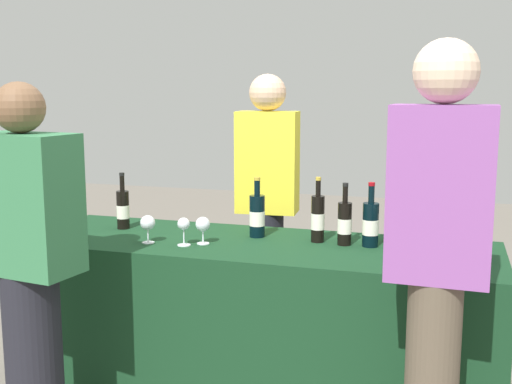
# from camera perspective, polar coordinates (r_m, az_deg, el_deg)

# --- Properties ---
(tasting_table) EXTENTS (2.32, 0.73, 0.76)m
(tasting_table) POSITION_cam_1_polar(r_m,az_deg,el_deg) (3.23, -0.00, -11.13)
(tasting_table) COLOR #14381E
(tasting_table) RESTS_ON ground_plane
(wine_bottle_0) EXTENTS (0.07, 0.07, 0.30)m
(wine_bottle_0) POSITION_cam_1_polar(r_m,az_deg,el_deg) (3.48, -11.85, -1.49)
(wine_bottle_0) COLOR black
(wine_bottle_0) RESTS_ON tasting_table
(wine_bottle_1) EXTENTS (0.08, 0.08, 0.31)m
(wine_bottle_1) POSITION_cam_1_polar(r_m,az_deg,el_deg) (3.21, 0.10, -2.11)
(wine_bottle_1) COLOR black
(wine_bottle_1) RESTS_ON tasting_table
(wine_bottle_2) EXTENTS (0.07, 0.07, 0.32)m
(wine_bottle_2) POSITION_cam_1_polar(r_m,az_deg,el_deg) (3.12, 5.56, -2.36)
(wine_bottle_2) COLOR black
(wine_bottle_2) RESTS_ON tasting_table
(wine_bottle_3) EXTENTS (0.07, 0.07, 0.30)m
(wine_bottle_3) POSITION_cam_1_polar(r_m,az_deg,el_deg) (3.07, 7.96, -2.76)
(wine_bottle_3) COLOR black
(wine_bottle_3) RESTS_ON tasting_table
(wine_bottle_4) EXTENTS (0.08, 0.08, 0.31)m
(wine_bottle_4) POSITION_cam_1_polar(r_m,az_deg,el_deg) (3.06, 10.24, -2.83)
(wine_bottle_4) COLOR black
(wine_bottle_4) RESTS_ON tasting_table
(wine_bottle_5) EXTENTS (0.08, 0.08, 0.32)m
(wine_bottle_5) POSITION_cam_1_polar(r_m,az_deg,el_deg) (3.14, 12.41, -2.41)
(wine_bottle_5) COLOR black
(wine_bottle_5) RESTS_ON tasting_table
(wine_glass_0) EXTENTS (0.07, 0.07, 0.14)m
(wine_glass_0) POSITION_cam_1_polar(r_m,az_deg,el_deg) (3.13, -9.69, -2.81)
(wine_glass_0) COLOR silver
(wine_glass_0) RESTS_ON tasting_table
(wine_glass_1) EXTENTS (0.06, 0.06, 0.14)m
(wine_glass_1) POSITION_cam_1_polar(r_m,az_deg,el_deg) (3.05, -6.51, -3.01)
(wine_glass_1) COLOR silver
(wine_glass_1) RESTS_ON tasting_table
(wine_glass_2) EXTENTS (0.07, 0.07, 0.13)m
(wine_glass_2) POSITION_cam_1_polar(r_m,az_deg,el_deg) (3.08, -4.79, -2.97)
(wine_glass_2) COLOR silver
(wine_glass_2) RESTS_ON tasting_table
(wine_glass_3) EXTENTS (0.07, 0.07, 0.14)m
(wine_glass_3) POSITION_cam_1_polar(r_m,az_deg,el_deg) (2.85, 13.67, -4.06)
(wine_glass_3) COLOR silver
(wine_glass_3) RESTS_ON tasting_table
(ice_bucket) EXTENTS (0.24, 0.24, 0.19)m
(ice_bucket) POSITION_cam_1_polar(r_m,az_deg,el_deg) (2.99, 16.40, -3.67)
(ice_bucket) COLOR silver
(ice_bucket) RESTS_ON tasting_table
(server_pouring) EXTENTS (0.37, 0.22, 1.59)m
(server_pouring) POSITION_cam_1_polar(r_m,az_deg,el_deg) (3.74, 1.03, -0.47)
(server_pouring) COLOR black
(server_pouring) RESTS_ON ground_plane
(guest_0) EXTENTS (0.46, 0.29, 1.53)m
(guest_0) POSITION_cam_1_polar(r_m,az_deg,el_deg) (2.79, -19.77, -5.60)
(guest_0) COLOR black
(guest_0) RESTS_ON ground_plane
(guest_1) EXTENTS (0.36, 0.22, 1.68)m
(guest_1) POSITION_cam_1_polar(r_m,az_deg,el_deg) (2.36, 15.98, -5.25)
(guest_1) COLOR brown
(guest_1) RESTS_ON ground_plane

